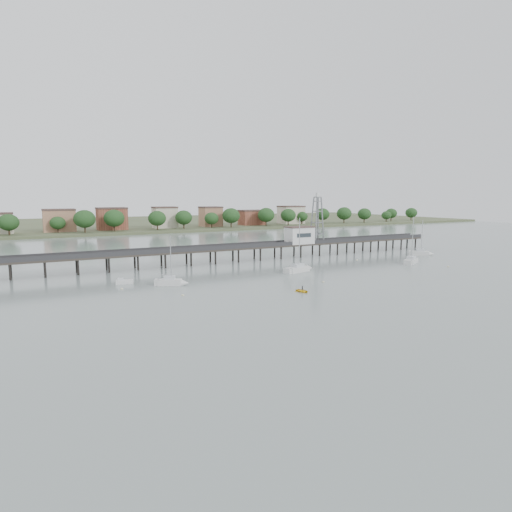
{
  "coord_description": "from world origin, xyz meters",
  "views": [
    {
      "loc": [
        -47.32,
        -48.94,
        18.3
      ],
      "look_at": [
        0.53,
        42.0,
        4.0
      ],
      "focal_mm": 30.0,
      "sensor_mm": 36.0,
      "label": 1
    }
  ],
  "objects_px": {
    "pier": "(224,249)",
    "sailboat_c": "(302,269)",
    "white_tender": "(124,282)",
    "yellow_dinghy": "(302,292)",
    "sailboat_e": "(423,253)",
    "sailboat_d": "(412,261)",
    "sailboat_b": "(174,282)",
    "lattice_tower": "(317,220)"
  },
  "relations": [
    {
      "from": "sailboat_d",
      "to": "sailboat_c",
      "type": "relative_size",
      "value": 0.97
    },
    {
      "from": "lattice_tower",
      "to": "sailboat_c",
      "type": "relative_size",
      "value": 1.11
    },
    {
      "from": "sailboat_c",
      "to": "sailboat_b",
      "type": "bearing_deg",
      "value": 168.69
    },
    {
      "from": "sailboat_e",
      "to": "sailboat_b",
      "type": "relative_size",
      "value": 1.07
    },
    {
      "from": "pier",
      "to": "sailboat_e",
      "type": "relative_size",
      "value": 12.94
    },
    {
      "from": "pier",
      "to": "sailboat_c",
      "type": "distance_m",
      "value": 24.92
    },
    {
      "from": "pier",
      "to": "yellow_dinghy",
      "type": "distance_m",
      "value": 41.65
    },
    {
      "from": "sailboat_b",
      "to": "white_tender",
      "type": "bearing_deg",
      "value": 172.05
    },
    {
      "from": "sailboat_e",
      "to": "sailboat_d",
      "type": "xyz_separation_m",
      "value": [
        -15.28,
        -9.56,
        -0.01
      ]
    },
    {
      "from": "sailboat_e",
      "to": "sailboat_d",
      "type": "bearing_deg",
      "value": -107.12
    },
    {
      "from": "lattice_tower",
      "to": "sailboat_b",
      "type": "height_order",
      "value": "lattice_tower"
    },
    {
      "from": "white_tender",
      "to": "yellow_dinghy",
      "type": "distance_m",
      "value": 37.74
    },
    {
      "from": "sailboat_e",
      "to": "sailboat_b",
      "type": "xyz_separation_m",
      "value": [
        -83.08,
        -8.18,
        0.0
      ]
    },
    {
      "from": "white_tender",
      "to": "sailboat_c",
      "type": "bearing_deg",
      "value": 7.08
    },
    {
      "from": "sailboat_b",
      "to": "sailboat_d",
      "type": "bearing_deg",
      "value": 26.76
    },
    {
      "from": "sailboat_b",
      "to": "sailboat_c",
      "type": "height_order",
      "value": "sailboat_c"
    },
    {
      "from": "sailboat_d",
      "to": "sailboat_c",
      "type": "bearing_deg",
      "value": 146.84
    },
    {
      "from": "lattice_tower",
      "to": "white_tender",
      "type": "distance_m",
      "value": 65.46
    },
    {
      "from": "lattice_tower",
      "to": "sailboat_b",
      "type": "xyz_separation_m",
      "value": [
        -53.31,
        -23.78,
        -10.45
      ]
    },
    {
      "from": "sailboat_e",
      "to": "sailboat_d",
      "type": "relative_size",
      "value": 0.86
    },
    {
      "from": "sailboat_b",
      "to": "sailboat_c",
      "type": "distance_m",
      "value": 32.95
    },
    {
      "from": "pier",
      "to": "sailboat_e",
      "type": "xyz_separation_m",
      "value": [
        61.27,
        -15.6,
        -3.14
      ]
    },
    {
      "from": "lattice_tower",
      "to": "yellow_dinghy",
      "type": "height_order",
      "value": "lattice_tower"
    },
    {
      "from": "sailboat_e",
      "to": "sailboat_d",
      "type": "distance_m",
      "value": 18.02
    },
    {
      "from": "sailboat_d",
      "to": "sailboat_b",
      "type": "distance_m",
      "value": 67.81
    },
    {
      "from": "pier",
      "to": "sailboat_d",
      "type": "xyz_separation_m",
      "value": [
        45.99,
        -25.15,
        -3.15
      ]
    },
    {
      "from": "pier",
      "to": "sailboat_c",
      "type": "bearing_deg",
      "value": -63.31
    },
    {
      "from": "pier",
      "to": "white_tender",
      "type": "height_order",
      "value": "pier"
    },
    {
      "from": "lattice_tower",
      "to": "yellow_dinghy",
      "type": "relative_size",
      "value": 5.17
    },
    {
      "from": "lattice_tower",
      "to": "sailboat_c",
      "type": "distance_m",
      "value": 31.83
    },
    {
      "from": "sailboat_d",
      "to": "sailboat_c",
      "type": "distance_m",
      "value": 35.02
    },
    {
      "from": "sailboat_e",
      "to": "yellow_dinghy",
      "type": "relative_size",
      "value": 3.86
    },
    {
      "from": "pier",
      "to": "white_tender",
      "type": "relative_size",
      "value": 39.69
    },
    {
      "from": "sailboat_d",
      "to": "yellow_dinghy",
      "type": "bearing_deg",
      "value": 170.73
    },
    {
      "from": "lattice_tower",
      "to": "yellow_dinghy",
      "type": "distance_m",
      "value": 54.23
    },
    {
      "from": "sailboat_b",
      "to": "yellow_dinghy",
      "type": "bearing_deg",
      "value": -13.33
    },
    {
      "from": "sailboat_e",
      "to": "sailboat_c",
      "type": "bearing_deg",
      "value": -131.77
    },
    {
      "from": "pier",
      "to": "sailboat_e",
      "type": "height_order",
      "value": "sailboat_e"
    },
    {
      "from": "white_tender",
      "to": "sailboat_b",
      "type": "bearing_deg",
      "value": -22.32
    },
    {
      "from": "yellow_dinghy",
      "to": "white_tender",
      "type": "bearing_deg",
      "value": 127.88
    },
    {
      "from": "pier",
      "to": "sailboat_c",
      "type": "relative_size",
      "value": 10.73
    },
    {
      "from": "sailboat_c",
      "to": "yellow_dinghy",
      "type": "relative_size",
      "value": 4.66
    }
  ]
}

